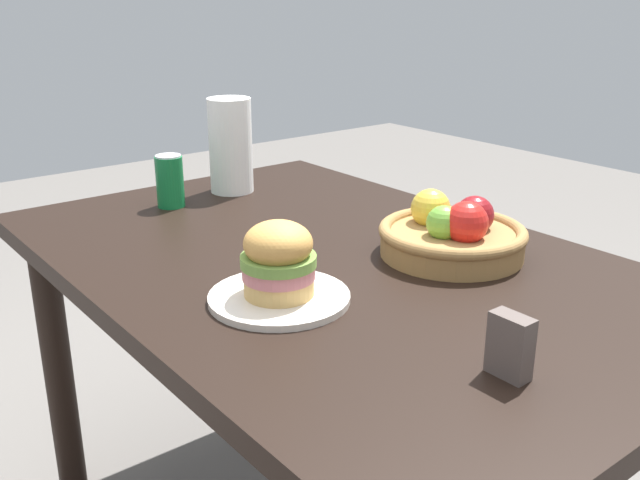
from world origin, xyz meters
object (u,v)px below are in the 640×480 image
napkin_holder (510,346)px  sandwich (278,259)px  plate (279,297)px  soda_can (170,181)px  fruit_basket (453,234)px  paper_towel_roll (231,146)px

napkin_holder → sandwich: bearing=-165.7°
plate → napkin_holder: (0.39, 0.10, 0.04)m
soda_can → fruit_basket: soda_can is taller
sandwich → fruit_basket: sandwich is taller
plate → fruit_basket: 0.40m
plate → sandwich: bearing=116.6°
plate → soda_can: size_ratio=1.91×
plate → fruit_basket: bearing=85.2°
plate → soda_can: (-0.61, 0.11, 0.06)m
napkin_holder → soda_can: bearing=179.0°
soda_can → paper_towel_roll: bearing=97.6°
fruit_basket → paper_towel_roll: paper_towel_roll is taller
plate → sandwich: (-0.00, 0.00, 0.07)m
fruit_basket → soda_can: bearing=-156.6°
soda_can → napkin_holder: size_ratio=1.40×
plate → paper_towel_roll: (-0.64, 0.30, 0.11)m
sandwich → soda_can: 0.62m
sandwich → fruit_basket: size_ratio=0.44×
paper_towel_roll → napkin_holder: size_ratio=2.67×
fruit_basket → napkin_holder: fruit_basket is taller
fruit_basket → paper_towel_roll: (-0.67, -0.09, 0.08)m
soda_can → fruit_basket: (0.65, 0.28, -0.02)m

